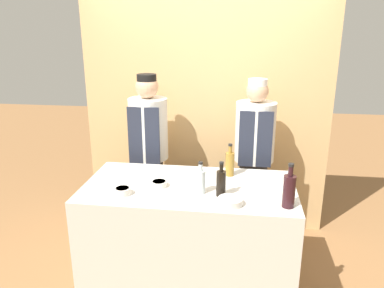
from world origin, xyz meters
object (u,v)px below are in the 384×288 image
object	(u,v)px
bottle_soy	(221,183)
cutting_board	(262,180)
bottle_clear	(200,181)
bottle_wine	(289,190)
sauce_bowl_yellow	(230,201)
bottle_vinegar	(230,163)
chef_right	(254,160)
sauce_bowl_green	(159,183)
chef_left	(149,154)
sauce_bowl_red	(122,191)

from	to	relation	value
bottle_soy	cutting_board	bearing A→B (deg)	44.29
bottle_clear	bottle_wine	xyz separation A→B (m)	(0.61, -0.14, 0.03)
sauce_bowl_yellow	bottle_vinegar	distance (m)	0.53
bottle_clear	sauce_bowl_yellow	bearing A→B (deg)	-35.81
sauce_bowl_yellow	chef_right	distance (m)	1.07
cutting_board	bottle_soy	xyz separation A→B (m)	(-0.30, -0.30, 0.09)
sauce_bowl_green	bottle_wine	bearing A→B (deg)	-12.61
bottle_vinegar	chef_left	distance (m)	0.97
bottle_vinegar	chef_left	world-z (taller)	chef_left
chef_left	chef_right	size ratio (longest dim) A/B	1.01
sauce_bowl_yellow	bottle_wine	xyz separation A→B (m)	(0.39, 0.02, 0.09)
sauce_bowl_red	chef_left	world-z (taller)	chef_left
bottle_clear	bottle_wine	distance (m)	0.62
cutting_board	bottle_vinegar	world-z (taller)	bottle_vinegar
sauce_bowl_red	bottle_wine	world-z (taller)	bottle_wine
bottle_vinegar	bottle_wine	xyz separation A→B (m)	(0.41, -0.50, 0.02)
bottle_clear	bottle_wine	bearing A→B (deg)	-12.80
sauce_bowl_yellow	chef_left	bearing A→B (deg)	128.31
bottle_clear	chef_left	distance (m)	1.08
sauce_bowl_red	sauce_bowl_green	world-z (taller)	sauce_bowl_red
sauce_bowl_red	bottle_soy	bearing A→B (deg)	6.23
sauce_bowl_red	chef_right	world-z (taller)	chef_right
cutting_board	bottle_wine	distance (m)	0.45
bottle_vinegar	cutting_board	bearing A→B (deg)	-20.70
bottle_soy	bottle_wine	size ratio (longest dim) A/B	0.83
bottle_clear	bottle_wine	size ratio (longest dim) A/B	0.77
cutting_board	sauce_bowl_green	bearing A→B (deg)	-165.61
sauce_bowl_green	cutting_board	size ratio (longest dim) A/B	0.38
sauce_bowl_red	chef_right	xyz separation A→B (m)	(0.96, 0.99, -0.08)
sauce_bowl_yellow	bottle_soy	bearing A→B (deg)	118.40
sauce_bowl_yellow	chef_right	world-z (taller)	chef_right
chef_left	bottle_clear	bearing A→B (deg)	-55.71
sauce_bowl_yellow	bottle_vinegar	world-z (taller)	bottle_vinegar
bottle_wine	chef_right	bearing A→B (deg)	101.24
bottle_vinegar	bottle_clear	world-z (taller)	bottle_vinegar
chef_right	cutting_board	bearing A→B (deg)	-85.49
sauce_bowl_green	bottle_wine	xyz separation A→B (m)	(0.93, -0.21, 0.10)
sauce_bowl_yellow	bottle_vinegar	xyz separation A→B (m)	(-0.03, 0.53, 0.08)
sauce_bowl_yellow	bottle_wine	bearing A→B (deg)	3.36
sauce_bowl_red	chef_right	distance (m)	1.38
bottle_soy	chef_right	size ratio (longest dim) A/B	0.16
sauce_bowl_red	chef_left	size ratio (longest dim) A/B	0.07
bottle_clear	bottle_soy	xyz separation A→B (m)	(0.15, -0.03, 0.01)
sauce_bowl_green	bottle_soy	distance (m)	0.49
bottle_wine	sauce_bowl_red	bearing A→B (deg)	178.28
sauce_bowl_yellow	chef_right	size ratio (longest dim) A/B	0.10
bottle_clear	chef_right	xyz separation A→B (m)	(0.40, 0.89, -0.14)
cutting_board	bottle_soy	world-z (taller)	bottle_soy
bottle_soy	bottle_clear	bearing A→B (deg)	170.00
bottle_wine	chef_left	distance (m)	1.60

